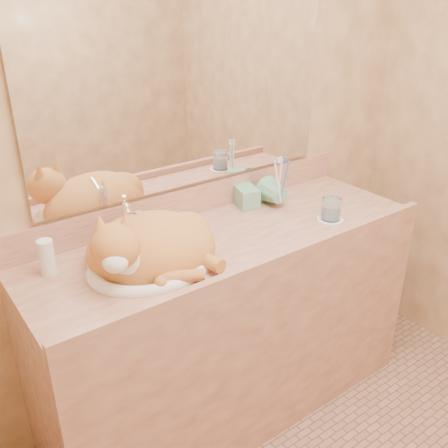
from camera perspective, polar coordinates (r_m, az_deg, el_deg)
wall_back at (r=2.00m, az=-4.08°, el=11.85°), size 2.40×0.02×2.50m
vanity_counter at (r=2.15m, az=0.63°, el=-11.55°), size 1.60×0.55×0.85m
mirror at (r=1.96m, az=-4.02°, el=15.77°), size 1.30×0.02×0.80m
sink_basin at (r=1.71m, az=-8.34°, el=-2.68°), size 0.52×0.47×0.14m
faucet at (r=1.84m, az=-10.96°, el=0.03°), size 0.09×0.14×0.19m
cat at (r=1.71m, az=-8.69°, el=-2.36°), size 0.55×0.50×0.25m
soap_dispenser at (r=2.11m, az=3.25°, el=3.87°), size 0.11×0.11×0.19m
toothbrush_cup at (r=2.14m, az=6.48°, el=3.03°), size 0.13×0.13×0.11m
toothbrushes at (r=2.11m, az=6.59°, el=5.14°), size 0.04×0.04×0.24m
saucer at (r=2.09m, az=12.03°, el=0.45°), size 0.11×0.11×0.01m
water_glass at (r=2.07m, az=12.15°, el=1.72°), size 0.08×0.08×0.09m
lotion_bottle at (r=1.75m, az=-19.58°, el=-3.62°), size 0.05×0.05×0.12m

